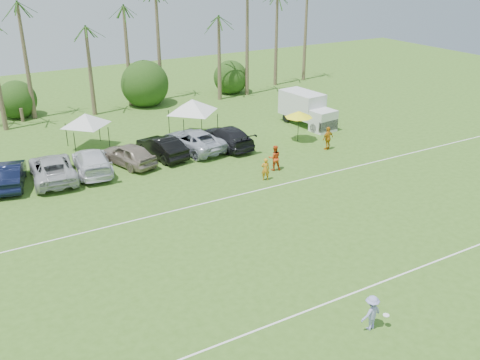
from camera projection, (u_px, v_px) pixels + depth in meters
ground at (340, 336)px, 21.95m from camera, size 120.00×120.00×0.00m
field_lines at (242, 249)px, 28.31m from camera, size 80.00×12.10×0.01m
palm_tree_4 at (33, 37)px, 47.38m from camera, size 2.40×2.40×8.90m
palm_tree_5 at (77, 24)px, 48.87m from camera, size 2.40×2.40×9.90m
palm_tree_6 at (119, 12)px, 50.37m from camera, size 2.40×2.40×10.90m
palm_tree_7 at (158, 1)px, 51.88m from camera, size 2.40×2.40×11.90m
palm_tree_8 at (205, 25)px, 55.19m from camera, size 2.40×2.40×8.90m
palm_tree_9 at (246, 14)px, 57.15m from camera, size 2.40×2.40×9.90m
palm_tree_10 at (285, 3)px, 59.11m from camera, size 2.40×2.40×10.90m
bush_tree_1 at (18, 100)px, 49.50m from camera, size 4.00×4.00×4.00m
bush_tree_2 at (141, 85)px, 55.02m from camera, size 4.00×4.00×4.00m
bush_tree_3 at (226, 75)px, 59.61m from camera, size 4.00×4.00×4.00m
sideline_player_a at (265, 169)px, 36.55m from camera, size 0.68×0.58×1.59m
sideline_player_b at (275, 158)px, 38.18m from camera, size 1.09×0.97×1.86m
sideline_player_c at (328, 138)px, 42.16m from camera, size 1.15×0.61×1.87m
box_truck at (307, 108)px, 47.81m from camera, size 2.68×5.83×2.91m
canopy_tent_left at (85, 114)px, 41.69m from camera, size 4.12×4.12×3.34m
canopy_tent_right at (192, 99)px, 44.07m from camera, size 4.71×4.71×3.82m
market_umbrella at (299, 114)px, 43.52m from camera, size 2.30×2.30×2.56m
frisbee_player at (371, 313)px, 22.06m from camera, size 1.26×0.74×1.58m
parked_car_1 at (9, 175)px, 35.58m from camera, size 2.85×5.31×1.66m
parked_car_2 at (52, 168)px, 36.59m from camera, size 3.27×6.19×1.66m
parked_car_3 at (92, 161)px, 37.82m from camera, size 3.01×5.96×1.66m
parked_car_4 at (129, 154)px, 39.11m from camera, size 3.36×5.24×1.66m
parked_car_5 at (162, 147)px, 40.60m from camera, size 2.58×5.26×1.66m
parked_car_6 at (193, 140)px, 42.02m from camera, size 3.84×6.39×1.66m
parked_car_7 at (227, 137)px, 42.82m from camera, size 2.60×5.83×1.66m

